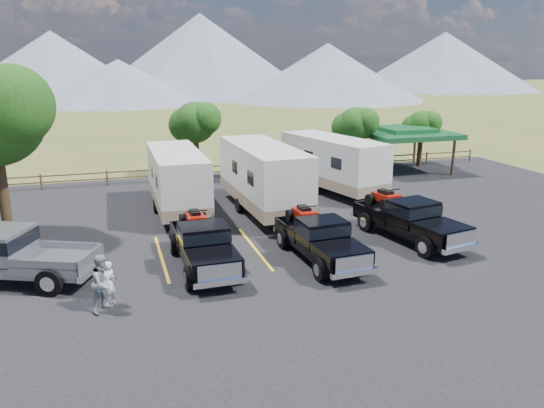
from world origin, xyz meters
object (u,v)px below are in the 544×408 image
object	(u,v)px
rig_center	(319,237)
trailer_center	(263,178)
person_a	(108,284)
trailer_left	(177,181)
rig_right	(409,218)
rig_left	(203,243)
pickup_silver	(8,255)
pavilion	(405,133)
person_b	(103,283)
trailer_right	(332,164)

from	to	relation	value
rig_center	trailer_center	xyz separation A→B (m)	(-0.22, 7.37, 0.94)
rig_center	person_a	xyz separation A→B (m)	(-8.30, -1.87, -0.17)
trailer_left	rig_right	bearing A→B (deg)	-38.80
rig_left	rig_center	size ratio (longest dim) A/B	1.00
pickup_silver	rig_right	bearing A→B (deg)	113.20
pavilion	person_b	size ratio (longest dim) A/B	3.21
trailer_center	trailer_right	world-z (taller)	trailer_center
pavilion	person_a	size ratio (longest dim) A/B	3.98
trailer_center	pickup_silver	xyz separation A→B (m)	(-11.53, -6.07, -0.85)
pavilion	rig_left	world-z (taller)	pavilion
trailer_center	person_b	size ratio (longest dim) A/B	5.37
rig_left	person_a	xyz separation A→B (m)	(-3.62, -2.51, -0.18)
rig_right	person_b	world-z (taller)	rig_right
trailer_left	person_a	distance (m)	11.23
pavilion	trailer_center	xyz separation A→B (m)	(-13.03, -7.68, -0.86)
rig_left	rig_center	bearing A→B (deg)	-8.82
rig_left	trailer_left	bearing A→B (deg)	88.42
rig_right	trailer_left	distance (m)	12.10
person_a	person_b	size ratio (longest dim) A/B	0.81
pavilion	rig_left	bearing A→B (deg)	-140.51
rig_right	trailer_right	xyz separation A→B (m)	(0.26, 9.25, 0.77)
trailer_center	person_a	distance (m)	12.32
rig_center	pickup_silver	xyz separation A→B (m)	(-11.75, 1.30, 0.09)
pavilion	rig_center	distance (m)	19.85
person_a	person_b	xyz separation A→B (m)	(-0.13, -0.35, 0.19)
trailer_right	pickup_silver	world-z (taller)	trailer_right
pavilion	person_b	distance (m)	27.43
pavilion	trailer_left	xyz separation A→B (m)	(-17.41, -6.36, -1.01)
pavilion	rig_right	bearing A→B (deg)	-119.86
pickup_silver	pavilion	bearing A→B (deg)	143.08
trailer_center	rig_center	bearing A→B (deg)	-90.15
trailer_center	trailer_right	bearing A→B (deg)	27.68
trailer_center	pickup_silver	bearing A→B (deg)	-154.10
rig_right	trailer_left	world-z (taller)	trailer_left
pickup_silver	person_b	distance (m)	4.84
rig_center	trailer_right	bearing A→B (deg)	60.87
rig_center	person_a	bearing A→B (deg)	-170.38
trailer_center	person_a	xyz separation A→B (m)	(-8.08, -9.24, -1.10)
pavilion	trailer_left	world-z (taller)	trailer_left
pavilion	trailer_left	size ratio (longest dim) A/B	0.65
rig_right	person_b	distance (m)	13.65
rig_center	trailer_right	world-z (taller)	trailer_right
pavilion	trailer_left	distance (m)	18.56
person_b	pickup_silver	bearing A→B (deg)	87.91
trailer_center	person_a	bearing A→B (deg)	-133.01
rig_center	trailer_center	size ratio (longest dim) A/B	0.58
rig_center	trailer_left	xyz separation A→B (m)	(-4.60, 8.70, 0.79)
trailer_right	rig_center	bearing A→B (deg)	-129.95
trailer_left	trailer_right	size ratio (longest dim) A/B	0.98
rig_right	rig_center	bearing A→B (deg)	-177.37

